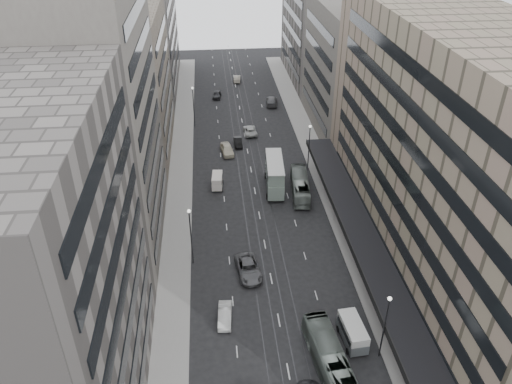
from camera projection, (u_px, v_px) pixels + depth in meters
name	position (u px, v px, depth m)	size (l,w,h in m)	color
ground	(280.00, 327.00, 55.38)	(220.00, 220.00, 0.00)	black
sidewalk_right	(318.00, 162.00, 88.07)	(4.00, 125.00, 0.15)	gray
sidewalk_left	(181.00, 168.00, 86.06)	(4.00, 125.00, 0.15)	gray
department_store	(462.00, 165.00, 56.08)	(19.20, 60.00, 30.00)	#776C57
building_right_mid	(355.00, 68.00, 94.85)	(15.00, 28.00, 24.00)	#554F49
building_right_far	(323.00, 21.00, 119.18)	(15.00, 32.00, 28.00)	slate
building_left_a	(27.00, 288.00, 38.92)	(15.00, 28.00, 30.00)	slate
building_left_b	(87.00, 124.00, 60.71)	(15.00, 26.00, 34.00)	#554F49
building_left_c	(121.00, 84.00, 85.92)	(15.00, 28.00, 25.00)	#685E51
building_left_d	(139.00, 28.00, 113.04)	(15.00, 38.00, 28.00)	slate
lamp_right_near	(386.00, 320.00, 49.23)	(0.44, 0.44, 8.32)	#262628
lamp_right_far	(309.00, 142.00, 83.06)	(0.44, 0.44, 8.32)	#262628
lamp_left_near	(190.00, 230.00, 61.98)	(0.44, 0.44, 8.32)	#262628
lamp_left_far	(193.00, 102.00, 98.36)	(0.44, 0.44, 8.32)	#262628
bus_near	(330.00, 360.00, 49.66)	(2.61, 11.15, 3.11)	gray
bus_far	(300.00, 186.00, 78.45)	(2.46, 10.52, 2.93)	gray
double_decker	(275.00, 174.00, 79.11)	(3.37, 9.31, 5.00)	gray
vw_microbus	(353.00, 332.00, 52.91)	(2.50, 4.91, 2.57)	#525659
panel_van	(217.00, 181.00, 80.19)	(2.01, 3.71, 2.26)	silver
sedan_1	(225.00, 315.00, 55.91)	(1.48, 4.25, 1.40)	silver
sedan_2	(248.00, 269.00, 62.48)	(2.73, 5.93, 1.65)	#575659
sedan_4	(227.00, 149.00, 90.46)	(2.03, 5.05, 1.72)	beige
sedan_5	(238.00, 142.00, 93.44)	(1.45, 4.15, 1.37)	black
sedan_6	(250.00, 130.00, 97.76)	(2.36, 5.12, 1.42)	beige
sedan_7	(272.00, 101.00, 110.64)	(2.40, 5.90, 1.71)	#525255
sedan_8	(217.00, 94.00, 114.33)	(1.77, 4.40, 1.50)	#27282A
sedan_9	(237.00, 79.00, 123.68)	(1.58, 4.52, 1.49)	#A69C89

